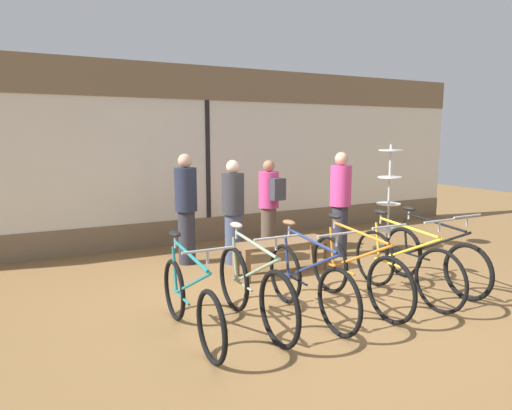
{
  "coord_description": "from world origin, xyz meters",
  "views": [
    {
      "loc": [
        -3.03,
        -4.46,
        1.98
      ],
      "look_at": [
        0.0,
        1.47,
        0.95
      ],
      "focal_mm": 32.0,
      "sensor_mm": 36.0,
      "label": 1
    }
  ],
  "objects_px": {
    "bicycle_right": "(404,265)",
    "display_bench": "(283,247)",
    "customer_near_bench": "(233,210)",
    "customer_mid_floor": "(340,202)",
    "accessory_rack": "(388,207)",
    "customer_by_window": "(269,203)",
    "customer_near_rack": "(186,207)",
    "bicycle_left": "(254,289)",
    "bicycle_center_right": "(357,273)",
    "bicycle_center_left": "(309,283)",
    "bicycle_far_right": "(432,258)",
    "bicycle_far_left": "(190,301)"
  },
  "relations": [
    {
      "from": "customer_by_window",
      "to": "customer_near_rack",
      "type": "bearing_deg",
      "value": -177.35
    },
    {
      "from": "bicycle_center_right",
      "to": "bicycle_far_right",
      "type": "relative_size",
      "value": 1.02
    },
    {
      "from": "bicycle_right",
      "to": "display_bench",
      "type": "bearing_deg",
      "value": 117.84
    },
    {
      "from": "bicycle_left",
      "to": "bicycle_center_right",
      "type": "xyz_separation_m",
      "value": [
        1.32,
        -0.03,
        -0.0
      ]
    },
    {
      "from": "bicycle_far_right",
      "to": "bicycle_right",
      "type": "bearing_deg",
      "value": -168.75
    },
    {
      "from": "bicycle_center_left",
      "to": "customer_near_bench",
      "type": "xyz_separation_m",
      "value": [
        0.14,
        2.3,
        0.45
      ]
    },
    {
      "from": "customer_mid_floor",
      "to": "customer_by_window",
      "type": "bearing_deg",
      "value": 140.4
    },
    {
      "from": "customer_by_window",
      "to": "customer_mid_floor",
      "type": "height_order",
      "value": "customer_mid_floor"
    },
    {
      "from": "display_bench",
      "to": "bicycle_center_left",
      "type": "bearing_deg",
      "value": -110.37
    },
    {
      "from": "bicycle_right",
      "to": "customer_near_rack",
      "type": "xyz_separation_m",
      "value": [
        -1.88,
        2.64,
        0.49
      ]
    },
    {
      "from": "bicycle_far_left",
      "to": "bicycle_center_left",
      "type": "height_order",
      "value": "bicycle_center_left"
    },
    {
      "from": "display_bench",
      "to": "customer_mid_floor",
      "type": "xyz_separation_m",
      "value": [
        1.33,
        0.42,
        0.51
      ]
    },
    {
      "from": "bicycle_right",
      "to": "customer_by_window",
      "type": "xyz_separation_m",
      "value": [
        -0.39,
        2.71,
        0.43
      ]
    },
    {
      "from": "bicycle_center_left",
      "to": "customer_by_window",
      "type": "xyz_separation_m",
      "value": [
        0.99,
        2.69,
        0.45
      ]
    },
    {
      "from": "customer_by_window",
      "to": "bicycle_center_right",
      "type": "bearing_deg",
      "value": -96.61
    },
    {
      "from": "bicycle_center_left",
      "to": "bicycle_center_right",
      "type": "relative_size",
      "value": 0.97
    },
    {
      "from": "accessory_rack",
      "to": "customer_near_rack",
      "type": "distance_m",
      "value": 3.47
    },
    {
      "from": "customer_mid_floor",
      "to": "customer_near_bench",
      "type": "bearing_deg",
      "value": 168.41
    },
    {
      "from": "customer_near_bench",
      "to": "display_bench",
      "type": "bearing_deg",
      "value": -61.52
    },
    {
      "from": "customer_by_window",
      "to": "customer_near_bench",
      "type": "height_order",
      "value": "customer_near_bench"
    },
    {
      "from": "bicycle_far_left",
      "to": "bicycle_left",
      "type": "relative_size",
      "value": 0.98
    },
    {
      "from": "bicycle_far_left",
      "to": "customer_near_rack",
      "type": "xyz_separation_m",
      "value": [
        0.82,
        2.54,
        0.52
      ]
    },
    {
      "from": "customer_mid_floor",
      "to": "accessory_rack",
      "type": "bearing_deg",
      "value": -3.64
    },
    {
      "from": "accessory_rack",
      "to": "display_bench",
      "type": "bearing_deg",
      "value": -171.14
    },
    {
      "from": "customer_near_bench",
      "to": "bicycle_right",
      "type": "bearing_deg",
      "value": -61.95
    },
    {
      "from": "bicycle_left",
      "to": "customer_near_rack",
      "type": "distance_m",
      "value": 2.62
    },
    {
      "from": "customer_mid_floor",
      "to": "customer_near_rack",
      "type": "bearing_deg",
      "value": 164.13
    },
    {
      "from": "bicycle_center_left",
      "to": "display_bench",
      "type": "xyz_separation_m",
      "value": [
        0.56,
        1.52,
        -0.01
      ]
    },
    {
      "from": "bicycle_right",
      "to": "customer_near_bench",
      "type": "xyz_separation_m",
      "value": [
        -1.23,
        2.32,
        0.43
      ]
    },
    {
      "from": "bicycle_left",
      "to": "customer_by_window",
      "type": "distance_m",
      "value": 3.14
    },
    {
      "from": "customer_mid_floor",
      "to": "bicycle_far_left",
      "type": "bearing_deg",
      "value": -150.0
    },
    {
      "from": "accessory_rack",
      "to": "customer_by_window",
      "type": "relative_size",
      "value": 1.16
    },
    {
      "from": "bicycle_right",
      "to": "customer_near_bench",
      "type": "height_order",
      "value": "customer_near_bench"
    },
    {
      "from": "customer_near_rack",
      "to": "customer_near_bench",
      "type": "bearing_deg",
      "value": -26.6
    },
    {
      "from": "bicycle_far_left",
      "to": "bicycle_left",
      "type": "xyz_separation_m",
      "value": [
        0.67,
        -0.04,
        0.03
      ]
    },
    {
      "from": "customer_near_rack",
      "to": "bicycle_right",
      "type": "bearing_deg",
      "value": -54.58
    },
    {
      "from": "bicycle_right",
      "to": "accessory_rack",
      "type": "bearing_deg",
      "value": 51.54
    },
    {
      "from": "bicycle_center_left",
      "to": "bicycle_right",
      "type": "height_order",
      "value": "bicycle_right"
    },
    {
      "from": "bicycle_center_right",
      "to": "bicycle_right",
      "type": "relative_size",
      "value": 1.0
    },
    {
      "from": "customer_by_window",
      "to": "customer_near_bench",
      "type": "xyz_separation_m",
      "value": [
        -0.85,
        -0.39,
        -0.0
      ]
    },
    {
      "from": "bicycle_left",
      "to": "customer_mid_floor",
      "type": "bearing_deg",
      "value": 36.68
    },
    {
      "from": "bicycle_right",
      "to": "bicycle_center_right",
      "type": "bearing_deg",
      "value": 176.76
    },
    {
      "from": "accessory_rack",
      "to": "customer_mid_floor",
      "type": "height_order",
      "value": "accessory_rack"
    },
    {
      "from": "bicycle_center_left",
      "to": "customer_by_window",
      "type": "bearing_deg",
      "value": 69.87
    },
    {
      "from": "bicycle_left",
      "to": "customer_mid_floor",
      "type": "height_order",
      "value": "customer_mid_floor"
    },
    {
      "from": "bicycle_far_right",
      "to": "customer_near_rack",
      "type": "relative_size",
      "value": 1.04
    },
    {
      "from": "customer_mid_floor",
      "to": "display_bench",
      "type": "bearing_deg",
      "value": -162.35
    },
    {
      "from": "bicycle_right",
      "to": "display_bench",
      "type": "height_order",
      "value": "bicycle_right"
    },
    {
      "from": "customer_near_rack",
      "to": "customer_near_bench",
      "type": "relative_size",
      "value": 1.06
    },
    {
      "from": "accessory_rack",
      "to": "customer_by_window",
      "type": "bearing_deg",
      "value": 156.73
    }
  ]
}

